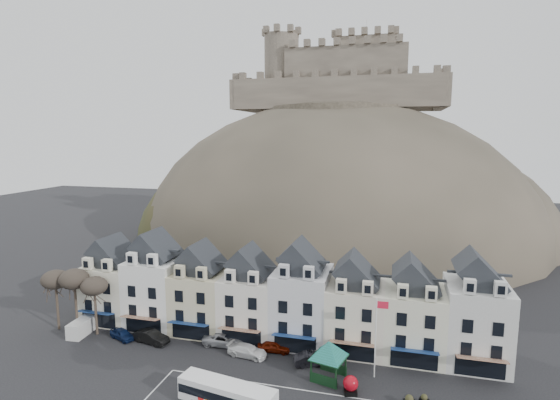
# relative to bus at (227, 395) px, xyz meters

# --- Properties ---
(townhouse_terrace) EXTENTS (54.40, 9.35, 11.80)m
(townhouse_terrace) POSITION_rel_bus_xyz_m (0.62, 16.00, 3.77)
(townhouse_terrace) COLOR silver
(townhouse_terrace) RESTS_ON ground
(castle_hill) EXTENTS (100.00, 76.00, 68.00)m
(castle_hill) POSITION_rel_bus_xyz_m (1.73, 68.99, -1.43)
(castle_hill) COLOR #38342B
(castle_hill) RESTS_ON ground
(castle) EXTENTS (50.20, 22.20, 22.00)m
(castle) POSITION_rel_bus_xyz_m (0.98, 75.97, 38.66)
(castle) COLOR brown
(castle) RESTS_ON ground
(tree_left_far) EXTENTS (3.61, 3.61, 8.24)m
(tree_left_far) POSITION_rel_bus_xyz_m (-28.52, 10.53, 5.36)
(tree_left_far) COLOR #372D23
(tree_left_far) RESTS_ON ground
(tree_left_mid) EXTENTS (3.78, 3.78, 8.64)m
(tree_left_mid) POSITION_rel_bus_xyz_m (-25.52, 10.53, 5.71)
(tree_left_mid) COLOR #372D23
(tree_left_mid) RESTS_ON ground
(tree_left_near) EXTENTS (3.43, 3.43, 7.84)m
(tree_left_near) POSITION_rel_bus_xyz_m (-22.52, 10.53, 5.02)
(tree_left_near) COLOR #372D23
(tree_left_near) RESTS_ON ground
(bus) EXTENTS (10.07, 3.88, 2.78)m
(bus) POSITION_rel_bus_xyz_m (0.00, 0.00, 0.00)
(bus) COLOR #262628
(bus) RESTS_ON ground
(bus_shelter) EXTENTS (6.62, 6.62, 4.34)m
(bus_shelter) POSITION_rel_bus_xyz_m (8.55, 7.76, 1.84)
(bus_shelter) COLOR black
(bus_shelter) RESTS_ON ground
(red_buoy) EXTENTS (1.55, 1.55, 1.91)m
(red_buoy) POSITION_rel_bus_xyz_m (11.11, 5.67, -0.56)
(red_buoy) COLOR black
(red_buoy) RESTS_ON ground
(flagpole) EXTENTS (1.29, 0.15, 8.93)m
(flagpole) POSITION_rel_bus_xyz_m (13.40, 9.44, 3.56)
(flagpole) COLOR silver
(flagpole) RESTS_ON ground
(white_van) EXTENTS (2.20, 4.40, 1.94)m
(white_van) POSITION_rel_bus_xyz_m (-24.45, 10.07, -0.56)
(white_van) COLOR silver
(white_van) RESTS_ON ground
(planter_west) EXTENTS (1.20, 0.79, 1.13)m
(planter_west) POSITION_rel_bus_xyz_m (16.82, 5.14, -0.99)
(planter_west) COLOR black
(planter_west) RESTS_ON ground
(planter_east) EXTENTS (1.01, 0.76, 0.91)m
(planter_east) POSITION_rel_bus_xyz_m (18.26, 5.98, -1.10)
(planter_east) COLOR black
(planter_east) RESTS_ON ground
(car_navy) EXTENTS (4.20, 2.94, 1.33)m
(car_navy) POSITION_rel_bus_xyz_m (-18.47, 10.19, -0.87)
(car_navy) COLOR #0C1A40
(car_navy) RESTS_ON ground
(car_black) EXTENTS (5.02, 2.58, 1.58)m
(car_black) POSITION_rel_bus_xyz_m (-14.32, 10.24, -0.75)
(car_black) COLOR black
(car_black) RESTS_ON ground
(car_silver) EXTENTS (5.50, 2.80, 1.52)m
(car_silver) POSITION_rel_bus_xyz_m (-5.12, 12.03, -0.78)
(car_silver) COLOR #96989D
(car_silver) RESTS_ON ground
(car_white) EXTENTS (5.02, 2.51, 1.40)m
(car_white) POSITION_rel_bus_xyz_m (-1.50, 10.15, -0.83)
(car_white) COLOR white
(car_white) RESTS_ON ground
(car_maroon) EXTENTS (4.07, 1.82, 1.36)m
(car_maroon) POSITION_rel_bus_xyz_m (1.28, 12.03, -0.85)
(car_maroon) COLOR #521104
(car_maroon) RESTS_ON ground
(car_charcoal) EXTENTS (4.79, 3.19, 1.49)m
(car_charcoal) POSITION_rel_bus_xyz_m (6.48, 10.19, -0.79)
(car_charcoal) COLOR black
(car_charcoal) RESTS_ON ground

